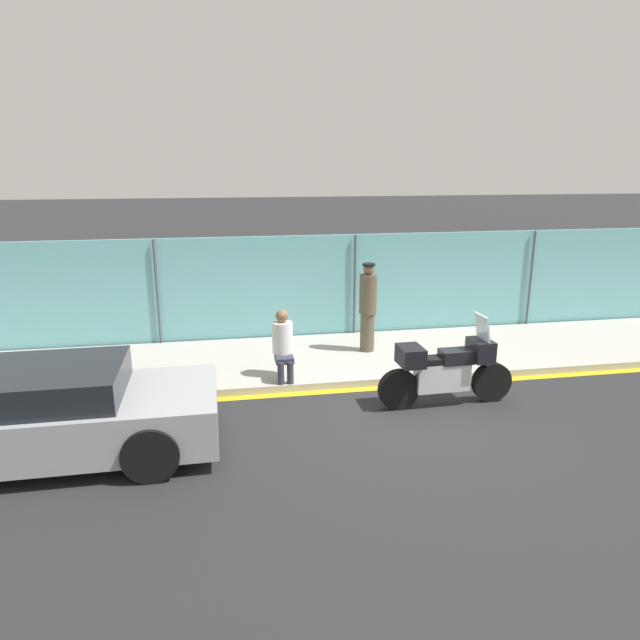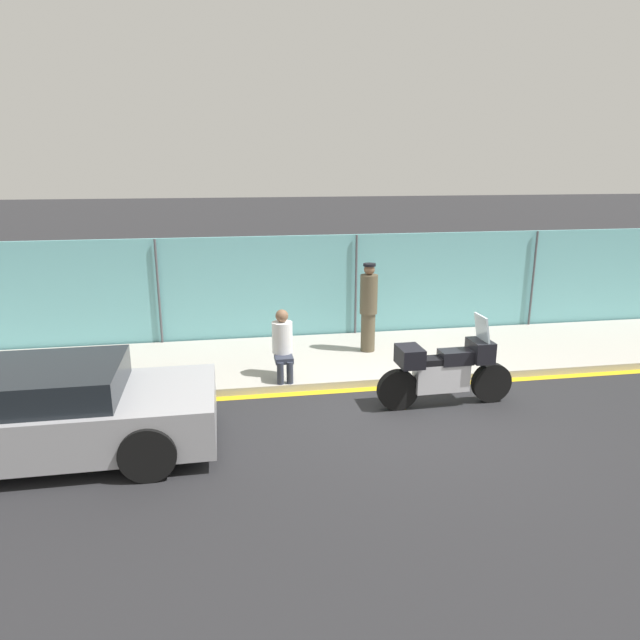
# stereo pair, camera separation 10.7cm
# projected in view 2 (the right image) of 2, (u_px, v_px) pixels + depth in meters

# --- Properties ---
(ground_plane) EXTENTS (120.00, 120.00, 0.00)m
(ground_plane) POSITION_uv_depth(u_px,v_px,m) (413.00, 414.00, 8.94)
(ground_plane) COLOR #262628
(sidewalk) EXTENTS (31.13, 2.87, 0.13)m
(sidewalk) POSITION_uv_depth(u_px,v_px,m) (371.00, 356.00, 11.41)
(sidewalk) COLOR #ADA89E
(sidewalk) RESTS_ON ground_plane
(curb_paint_stripe) EXTENTS (31.13, 0.18, 0.01)m
(curb_paint_stripe) POSITION_uv_depth(u_px,v_px,m) (393.00, 387.00, 9.98)
(curb_paint_stripe) COLOR gold
(curb_paint_stripe) RESTS_ON ground_plane
(storefront_fence) EXTENTS (29.58, 0.17, 2.32)m
(storefront_fence) POSITION_uv_depth(u_px,v_px,m) (355.00, 287.00, 12.57)
(storefront_fence) COLOR #6BB2B7
(storefront_fence) RESTS_ON ground_plane
(motorcycle) EXTENTS (2.27, 0.53, 1.49)m
(motorcycle) POSITION_uv_depth(u_px,v_px,m) (445.00, 370.00, 9.10)
(motorcycle) COLOR black
(motorcycle) RESTS_ON ground_plane
(officer_standing) EXTENTS (0.35, 0.35, 1.78)m
(officer_standing) POSITION_uv_depth(u_px,v_px,m) (369.00, 307.00, 11.31)
(officer_standing) COLOR brown
(officer_standing) RESTS_ON sidewalk
(person_seated_on_curb) EXTENTS (0.36, 0.63, 1.22)m
(person_seated_on_curb) POSITION_uv_depth(u_px,v_px,m) (283.00, 341.00, 9.95)
(person_seated_on_curb) COLOR #2D3342
(person_seated_on_curb) RESTS_ON sidewalk
(parked_car_far_background) EXTENTS (4.38, 1.96, 1.26)m
(parked_car_far_background) POSITION_uv_depth(u_px,v_px,m) (44.00, 412.00, 7.50)
(parked_car_far_background) COLOR #9E9EA3
(parked_car_far_background) RESTS_ON ground_plane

